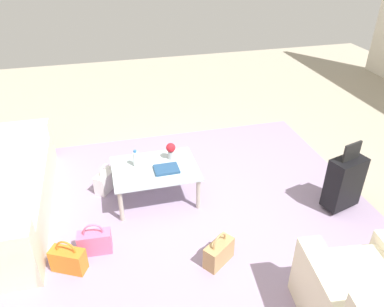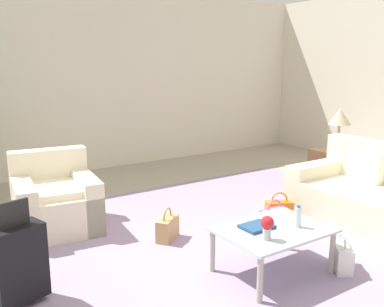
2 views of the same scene
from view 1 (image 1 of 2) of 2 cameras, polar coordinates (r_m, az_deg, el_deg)
ground_plane at (r=4.22m, az=1.20°, el=-9.90°), size 12.00×12.00×0.00m
area_rug at (r=3.99m, az=-6.58°, el=-13.04°), size 5.20×4.40×0.01m
coffee_table at (r=4.31m, az=-5.65°, el=-2.77°), size 0.96×0.72×0.42m
water_bottle at (r=4.30m, az=-8.59°, el=-0.78°), size 0.06×0.06×0.20m
coffee_table_book at (r=4.23m, az=-3.91°, el=-2.38°), size 0.28×0.21×0.03m
flower_vase at (r=4.37m, az=-3.25°, el=0.60°), size 0.11×0.11×0.21m
suitcase_black at (r=4.48m, az=22.18°, el=-4.02°), size 0.44×0.32×0.85m
handbag_pink at (r=3.89m, az=-14.58°, el=-12.90°), size 0.33×0.16×0.36m
handbag_white at (r=4.68m, az=-12.96°, el=-4.02°), size 0.31×0.34×0.36m
handbag_orange at (r=3.79m, az=-18.35°, el=-15.08°), size 0.35×0.27×0.36m
handbag_tan at (r=3.68m, az=4.11°, el=-14.79°), size 0.34×0.30×0.36m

